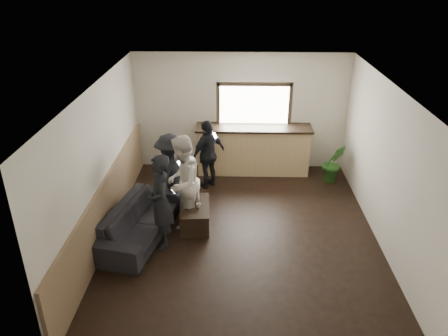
{
  "coord_description": "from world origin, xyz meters",
  "views": [
    {
      "loc": [
        -0.14,
        -6.89,
        4.67
      ],
      "look_at": [
        -0.33,
        0.4,
        1.17
      ],
      "focal_mm": 35.0,
      "sensor_mm": 36.0,
      "label": 1
    }
  ],
  "objects_px": {
    "cup_b": "(199,206)",
    "person_d": "(208,154)",
    "potted_plant": "(333,163)",
    "cup_a": "(189,199)",
    "person_c": "(171,172)",
    "person_a": "(161,202)",
    "person_b": "(182,182)",
    "coffee_table": "(195,215)",
    "bar_counter": "(253,147)",
    "sofa": "(140,221)"
  },
  "relations": [
    {
      "from": "bar_counter",
      "to": "potted_plant",
      "type": "xyz_separation_m",
      "value": [
        1.82,
        -0.49,
        -0.18
      ]
    },
    {
      "from": "cup_b",
      "to": "potted_plant",
      "type": "height_order",
      "value": "potted_plant"
    },
    {
      "from": "bar_counter",
      "to": "person_b",
      "type": "height_order",
      "value": "bar_counter"
    },
    {
      "from": "sofa",
      "to": "person_a",
      "type": "xyz_separation_m",
      "value": [
        0.45,
        -0.23,
        0.55
      ]
    },
    {
      "from": "cup_a",
      "to": "potted_plant",
      "type": "distance_m",
      "value": 3.6
    },
    {
      "from": "cup_b",
      "to": "person_d",
      "type": "bearing_deg",
      "value": 87.09
    },
    {
      "from": "potted_plant",
      "to": "person_a",
      "type": "relative_size",
      "value": 0.53
    },
    {
      "from": "person_b",
      "to": "person_d",
      "type": "relative_size",
      "value": 1.16
    },
    {
      "from": "cup_b",
      "to": "person_d",
      "type": "height_order",
      "value": "person_d"
    },
    {
      "from": "cup_a",
      "to": "person_d",
      "type": "relative_size",
      "value": 0.07
    },
    {
      "from": "cup_a",
      "to": "person_d",
      "type": "bearing_deg",
      "value": 78.33
    },
    {
      "from": "cup_b",
      "to": "person_a",
      "type": "distance_m",
      "value": 0.92
    },
    {
      "from": "coffee_table",
      "to": "person_d",
      "type": "relative_size",
      "value": 0.62
    },
    {
      "from": "bar_counter",
      "to": "coffee_table",
      "type": "xyz_separation_m",
      "value": [
        -1.19,
        -2.42,
        -0.43
      ]
    },
    {
      "from": "sofa",
      "to": "person_b",
      "type": "xyz_separation_m",
      "value": [
        0.75,
        0.44,
        0.58
      ]
    },
    {
      "from": "bar_counter",
      "to": "cup_b",
      "type": "xyz_separation_m",
      "value": [
        -1.11,
        -2.5,
        -0.17
      ]
    },
    {
      "from": "potted_plant",
      "to": "person_a",
      "type": "bearing_deg",
      "value": -144.05
    },
    {
      "from": "potted_plant",
      "to": "person_d",
      "type": "xyz_separation_m",
      "value": [
        -2.85,
        -0.31,
        0.32
      ]
    },
    {
      "from": "sofa",
      "to": "person_c",
      "type": "height_order",
      "value": "person_c"
    },
    {
      "from": "person_c",
      "to": "person_a",
      "type": "bearing_deg",
      "value": 25.52
    },
    {
      "from": "sofa",
      "to": "person_d",
      "type": "relative_size",
      "value": 1.42
    },
    {
      "from": "potted_plant",
      "to": "person_c",
      "type": "bearing_deg",
      "value": -159.93
    },
    {
      "from": "cup_a",
      "to": "person_a",
      "type": "height_order",
      "value": "person_a"
    },
    {
      "from": "sofa",
      "to": "potted_plant",
      "type": "bearing_deg",
      "value": -47.07
    },
    {
      "from": "cup_a",
      "to": "cup_b",
      "type": "distance_m",
      "value": 0.33
    },
    {
      "from": "bar_counter",
      "to": "person_a",
      "type": "height_order",
      "value": "bar_counter"
    },
    {
      "from": "coffee_table",
      "to": "person_a",
      "type": "height_order",
      "value": "person_a"
    },
    {
      "from": "coffee_table",
      "to": "person_d",
      "type": "distance_m",
      "value": 1.72
    },
    {
      "from": "potted_plant",
      "to": "person_c",
      "type": "relative_size",
      "value": 0.57
    },
    {
      "from": "cup_b",
      "to": "person_c",
      "type": "bearing_deg",
      "value": 130.4
    },
    {
      "from": "cup_b",
      "to": "potted_plant",
      "type": "bearing_deg",
      "value": 34.35
    },
    {
      "from": "potted_plant",
      "to": "person_c",
      "type": "height_order",
      "value": "person_c"
    },
    {
      "from": "bar_counter",
      "to": "person_c",
      "type": "relative_size",
      "value": 1.66
    },
    {
      "from": "coffee_table",
      "to": "person_c",
      "type": "relative_size",
      "value": 0.6
    },
    {
      "from": "person_a",
      "to": "person_c",
      "type": "relative_size",
      "value": 1.07
    },
    {
      "from": "bar_counter",
      "to": "cup_b",
      "type": "height_order",
      "value": "bar_counter"
    },
    {
      "from": "person_a",
      "to": "person_b",
      "type": "xyz_separation_m",
      "value": [
        0.3,
        0.68,
        0.04
      ]
    },
    {
      "from": "cup_a",
      "to": "person_a",
      "type": "relative_size",
      "value": 0.07
    },
    {
      "from": "sofa",
      "to": "cup_b",
      "type": "bearing_deg",
      "value": -60.02
    },
    {
      "from": "bar_counter",
      "to": "person_b",
      "type": "distance_m",
      "value": 2.78
    },
    {
      "from": "person_b",
      "to": "person_d",
      "type": "bearing_deg",
      "value": -179.89
    },
    {
      "from": "sofa",
      "to": "coffee_table",
      "type": "relative_size",
      "value": 2.29
    },
    {
      "from": "coffee_table",
      "to": "cup_a",
      "type": "distance_m",
      "value": 0.34
    },
    {
      "from": "bar_counter",
      "to": "person_b",
      "type": "relative_size",
      "value": 1.49
    },
    {
      "from": "coffee_table",
      "to": "cup_a",
      "type": "height_order",
      "value": "cup_a"
    },
    {
      "from": "coffee_table",
      "to": "potted_plant",
      "type": "height_order",
      "value": "potted_plant"
    },
    {
      "from": "cup_a",
      "to": "person_c",
      "type": "bearing_deg",
      "value": 130.81
    },
    {
      "from": "person_d",
      "to": "cup_b",
      "type": "bearing_deg",
      "value": 41.27
    },
    {
      "from": "coffee_table",
      "to": "person_d",
      "type": "bearing_deg",
      "value": 84.13
    },
    {
      "from": "sofa",
      "to": "potted_plant",
      "type": "xyz_separation_m",
      "value": [
        3.99,
        2.33,
        0.14
      ]
    }
  ]
}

